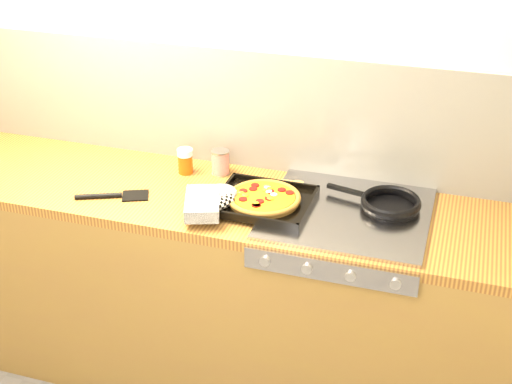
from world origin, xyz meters
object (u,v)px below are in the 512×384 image
(pizza_on_tray, at_px, (247,199))
(tomato_can, at_px, (220,162))
(frying_pan, at_px, (389,203))
(juice_glass, at_px, (185,161))

(pizza_on_tray, xyz_separation_m, tomato_can, (-0.20, 0.25, 0.01))
(frying_pan, distance_m, tomato_can, 0.72)
(frying_pan, bearing_deg, juice_glass, 175.04)
(tomato_can, distance_m, juice_glass, 0.15)
(pizza_on_tray, xyz_separation_m, frying_pan, (0.51, 0.14, -0.01))
(pizza_on_tray, relative_size, tomato_can, 4.53)
(frying_pan, bearing_deg, pizza_on_tray, -164.84)
(juice_glass, bearing_deg, frying_pan, -4.96)
(frying_pan, relative_size, tomato_can, 3.72)
(pizza_on_tray, bearing_deg, juice_glass, 147.85)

